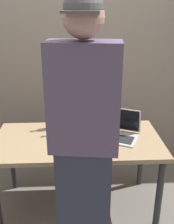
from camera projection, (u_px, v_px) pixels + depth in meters
name	position (u px, v px, depth m)	size (l,w,h in m)	color
ground_plane	(79.00, 204.00, 2.56)	(8.00, 8.00, 0.00)	slate
desk	(78.00, 147.00, 2.33)	(1.45, 0.73, 0.71)	#9E8460
laptop	(121.00, 131.00, 2.33)	(0.40, 0.40, 0.24)	#B7BABC
beer_bottle_green	(61.00, 124.00, 2.36)	(0.07, 0.07, 0.27)	#472B14
beer_bottle_brown	(52.00, 118.00, 2.46)	(0.07, 0.07, 0.30)	brown
person_figure	(84.00, 148.00, 1.62)	(0.43, 0.32, 1.87)	#2D3347
coffee_mug	(77.00, 126.00, 2.43)	(0.12, 0.08, 0.10)	#BF4C33
back_wall	(76.00, 54.00, 2.87)	(6.00, 0.10, 2.60)	gray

